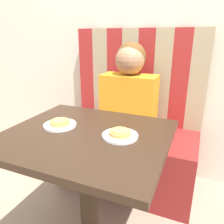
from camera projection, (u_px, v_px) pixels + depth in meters
The scene contains 9 objects.
wall_back at pixel (144, 24), 1.78m from camera, with size 7.00×0.05×2.60m.
booth_seat at pixel (127, 157), 1.84m from camera, with size 1.08×0.56×0.49m.
booth_backrest at pixel (138, 77), 1.83m from camera, with size 1.08×0.08×0.78m.
dining_table at pixel (87, 154), 1.12m from camera, with size 0.80×0.70×0.75m.
person at pixel (129, 89), 1.65m from camera, with size 0.41×0.24×0.68m.
plate_left at pixel (60, 125), 1.17m from camera, with size 0.17×0.17×0.01m.
plate_right at pixel (120, 136), 1.04m from camera, with size 0.17×0.17×0.01m.
pizza_left at pixel (60, 122), 1.16m from camera, with size 0.11×0.11×0.02m.
pizza_right at pixel (120, 132), 1.03m from camera, with size 0.11×0.11×0.02m.
Camera 1 is at (0.50, -0.86, 1.21)m, focal length 35.00 mm.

